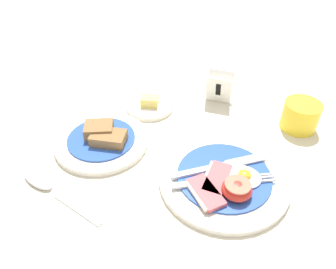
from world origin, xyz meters
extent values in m
plane|color=beige|center=(0.00, 0.00, 0.00)|extent=(3.00, 3.00, 0.00)
cylinder|color=silver|center=(0.06, -0.02, 0.01)|extent=(0.24, 0.24, 0.01)
cylinder|color=#2D56B7|center=(0.06, -0.02, 0.01)|extent=(0.17, 0.17, 0.00)
cube|color=#BC5156|center=(0.04, -0.07, 0.02)|extent=(0.08, 0.08, 0.01)
cube|color=beige|center=(0.03, -0.08, 0.02)|extent=(0.06, 0.06, 0.01)
cube|color=#BC5156|center=(0.05, -0.03, 0.02)|extent=(0.04, 0.08, 0.01)
cube|color=beige|center=(0.04, -0.03, 0.02)|extent=(0.02, 0.07, 0.01)
ellipsoid|color=red|center=(0.09, -0.05, 0.03)|extent=(0.05, 0.05, 0.03)
cylinder|color=#DB664C|center=(0.09, -0.05, 0.04)|extent=(0.04, 0.04, 0.00)
ellipsoid|color=white|center=(0.09, -0.01, 0.02)|extent=(0.07, 0.06, 0.01)
ellipsoid|color=yellow|center=(0.10, -0.01, 0.03)|extent=(0.02, 0.02, 0.01)
cube|color=silver|center=(0.03, -0.05, 0.02)|extent=(0.10, 0.05, 0.00)
cube|color=silver|center=(0.10, -0.02, 0.02)|extent=(0.03, 0.03, 0.00)
cube|color=silver|center=(0.13, -0.01, 0.02)|extent=(0.04, 0.02, 0.00)
cube|color=silver|center=(0.13, -0.01, 0.02)|extent=(0.04, 0.02, 0.00)
cube|color=silver|center=(0.13, 0.00, 0.02)|extent=(0.04, 0.02, 0.00)
cube|color=silver|center=(0.02, -0.02, 0.02)|extent=(0.10, 0.07, 0.00)
cube|color=#9EA0A5|center=(0.10, 0.03, 0.02)|extent=(0.08, 0.06, 0.00)
cylinder|color=silver|center=(-0.20, 0.01, 0.01)|extent=(0.19, 0.19, 0.01)
cylinder|color=#2D56B7|center=(-0.20, 0.01, 0.01)|extent=(0.14, 0.14, 0.00)
cube|color=olive|center=(-0.17, 0.01, 0.03)|extent=(0.07, 0.05, 0.02)
cube|color=olive|center=(-0.20, 0.02, 0.03)|extent=(0.07, 0.06, 0.03)
cylinder|color=yellow|center=(0.19, 0.19, 0.03)|extent=(0.08, 0.08, 0.06)
cylinder|color=white|center=(0.19, 0.19, 0.06)|extent=(0.06, 0.06, 0.01)
cylinder|color=silver|center=(-0.14, 0.16, 0.01)|extent=(0.11, 0.11, 0.01)
cube|color=#F4E06B|center=(-0.14, 0.16, 0.02)|extent=(0.05, 0.04, 0.02)
cube|color=white|center=(0.01, 0.23, 0.04)|extent=(0.06, 0.02, 0.07)
cube|color=white|center=(0.01, 0.26, 0.04)|extent=(0.06, 0.02, 0.07)
cube|color=black|center=(0.01, 0.23, 0.04)|extent=(0.01, 0.01, 0.04)
cube|color=silver|center=(-0.16, -0.15, 0.00)|extent=(0.11, 0.04, 0.01)
ellipsoid|color=silver|center=(-0.26, -0.12, 0.01)|extent=(0.07, 0.05, 0.01)
camera|label=1|loc=(0.09, -0.44, 0.45)|focal=35.00mm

